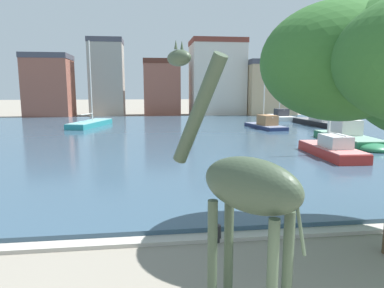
{
  "coord_description": "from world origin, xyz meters",
  "views": [
    {
      "loc": [
        -1.86,
        -2.98,
        4.41
      ],
      "look_at": [
        -0.09,
        10.77,
        2.2
      ],
      "focal_mm": 32.31,
      "sensor_mm": 36.0,
      "label": 1
    }
  ],
  "objects_px": {
    "sailboat_black": "(315,122)",
    "mooring_bollard": "(217,233)",
    "sailboat_teal": "(93,124)",
    "sailboat_green": "(351,138)",
    "sailboat_white": "(279,117)",
    "sailboat_navy": "(264,125)",
    "sailboat_red": "(328,150)",
    "giraffe_statue": "(242,189)"
  },
  "relations": [
    {
      "from": "sailboat_black",
      "to": "mooring_bollard",
      "type": "xyz_separation_m",
      "value": [
        -17.47,
        -28.74,
        -0.38
      ]
    },
    {
      "from": "sailboat_teal",
      "to": "sailboat_green",
      "type": "bearing_deg",
      "value": -36.44
    },
    {
      "from": "sailboat_white",
      "to": "sailboat_black",
      "type": "bearing_deg",
      "value": -81.34
    },
    {
      "from": "sailboat_navy",
      "to": "sailboat_teal",
      "type": "bearing_deg",
      "value": 166.36
    },
    {
      "from": "sailboat_teal",
      "to": "mooring_bollard",
      "type": "xyz_separation_m",
      "value": [
        8.1,
        -31.11,
        -0.21
      ]
    },
    {
      "from": "sailboat_navy",
      "to": "mooring_bollard",
      "type": "xyz_separation_m",
      "value": [
        -10.52,
        -26.59,
        -0.31
      ]
    },
    {
      "from": "sailboat_teal",
      "to": "mooring_bollard",
      "type": "height_order",
      "value": "sailboat_teal"
    },
    {
      "from": "sailboat_red",
      "to": "mooring_bollard",
      "type": "relative_size",
      "value": 13.24
    },
    {
      "from": "giraffe_statue",
      "to": "sailboat_green",
      "type": "bearing_deg",
      "value": 53.79
    },
    {
      "from": "mooring_bollard",
      "to": "sailboat_navy",
      "type": "bearing_deg",
      "value": 68.42
    },
    {
      "from": "sailboat_red",
      "to": "sailboat_navy",
      "type": "bearing_deg",
      "value": 86.0
    },
    {
      "from": "giraffe_statue",
      "to": "sailboat_teal",
      "type": "height_order",
      "value": "sailboat_teal"
    },
    {
      "from": "sailboat_navy",
      "to": "mooring_bollard",
      "type": "height_order",
      "value": "sailboat_navy"
    },
    {
      "from": "sailboat_white",
      "to": "sailboat_navy",
      "type": "xyz_separation_m",
      "value": [
        -5.73,
        -10.18,
        -0.03
      ]
    },
    {
      "from": "sailboat_navy",
      "to": "sailboat_teal",
      "type": "height_order",
      "value": "sailboat_teal"
    },
    {
      "from": "sailboat_red",
      "to": "sailboat_navy",
      "type": "xyz_separation_m",
      "value": [
        1.09,
        15.55,
        -0.01
      ]
    },
    {
      "from": "sailboat_green",
      "to": "mooring_bollard",
      "type": "height_order",
      "value": "sailboat_green"
    },
    {
      "from": "mooring_bollard",
      "to": "sailboat_white",
      "type": "bearing_deg",
      "value": 66.16
    },
    {
      "from": "sailboat_red",
      "to": "sailboat_teal",
      "type": "relative_size",
      "value": 0.68
    },
    {
      "from": "sailboat_black",
      "to": "mooring_bollard",
      "type": "relative_size",
      "value": 19.23
    },
    {
      "from": "giraffe_statue",
      "to": "sailboat_teal",
      "type": "distance_m",
      "value": 35.85
    },
    {
      "from": "sailboat_teal",
      "to": "sailboat_navy",
      "type": "bearing_deg",
      "value": -13.64
    },
    {
      "from": "sailboat_teal",
      "to": "mooring_bollard",
      "type": "relative_size",
      "value": 19.37
    },
    {
      "from": "sailboat_green",
      "to": "mooring_bollard",
      "type": "relative_size",
      "value": 16.89
    },
    {
      "from": "sailboat_red",
      "to": "mooring_bollard",
      "type": "height_order",
      "value": "sailboat_red"
    },
    {
      "from": "sailboat_green",
      "to": "sailboat_teal",
      "type": "bearing_deg",
      "value": 143.56
    },
    {
      "from": "giraffe_statue",
      "to": "sailboat_black",
      "type": "height_order",
      "value": "sailboat_black"
    },
    {
      "from": "sailboat_red",
      "to": "sailboat_navy",
      "type": "relative_size",
      "value": 0.77
    },
    {
      "from": "sailboat_black",
      "to": "sailboat_red",
      "type": "xyz_separation_m",
      "value": [
        -8.04,
        -17.71,
        -0.06
      ]
    },
    {
      "from": "giraffe_statue",
      "to": "sailboat_red",
      "type": "xyz_separation_m",
      "value": [
        9.79,
        14.86,
        -2.15
      ]
    },
    {
      "from": "giraffe_statue",
      "to": "sailboat_red",
      "type": "distance_m",
      "value": 17.92
    },
    {
      "from": "sailboat_green",
      "to": "giraffe_statue",
      "type": "bearing_deg",
      "value": -126.21
    },
    {
      "from": "sailboat_white",
      "to": "mooring_bollard",
      "type": "height_order",
      "value": "sailboat_white"
    },
    {
      "from": "sailboat_black",
      "to": "sailboat_red",
      "type": "bearing_deg",
      "value": -114.43
    },
    {
      "from": "giraffe_statue",
      "to": "sailboat_green",
      "type": "xyz_separation_m",
      "value": [
        13.88,
        18.96,
        -2.06
      ]
    },
    {
      "from": "sailboat_green",
      "to": "sailboat_navy",
      "type": "relative_size",
      "value": 0.99
    },
    {
      "from": "sailboat_red",
      "to": "sailboat_green",
      "type": "bearing_deg",
      "value": 45.03
    },
    {
      "from": "sailboat_white",
      "to": "sailboat_green",
      "type": "height_order",
      "value": "sailboat_green"
    },
    {
      "from": "sailboat_white",
      "to": "sailboat_black",
      "type": "distance_m",
      "value": 8.12
    },
    {
      "from": "sailboat_white",
      "to": "sailboat_teal",
      "type": "distance_m",
      "value": 25.0
    },
    {
      "from": "giraffe_statue",
      "to": "sailboat_red",
      "type": "height_order",
      "value": "sailboat_red"
    },
    {
      "from": "sailboat_white",
      "to": "sailboat_black",
      "type": "height_order",
      "value": "sailboat_white"
    }
  ]
}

